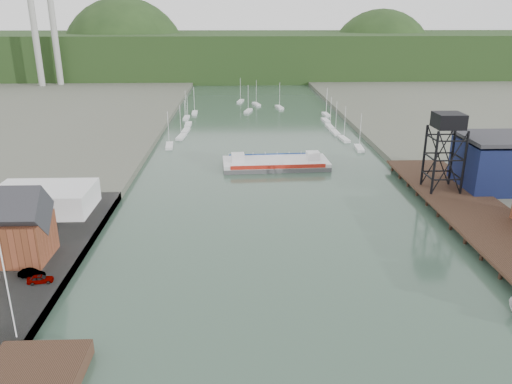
{
  "coord_description": "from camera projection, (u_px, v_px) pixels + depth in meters",
  "views": [
    {
      "loc": [
        -7.16,
        -39.45,
        36.51
      ],
      "look_at": [
        -3.89,
        52.17,
        4.0
      ],
      "focal_mm": 35.0,
      "sensor_mm": 36.0,
      "label": 1
    }
  ],
  "objects": [
    {
      "name": "chain_ferry",
      "position": [
        276.0,
        163.0,
        126.7
      ],
      "size": [
        27.1,
        12.13,
        3.83
      ],
      "rotation": [
        0.0,
        0.0,
        0.05
      ],
      "color": "#4B4C4E",
      "rests_on": "ground"
    },
    {
      "name": "flagpole",
      "position": [
        8.0,
        291.0,
        55.37
      ],
      "size": [
        0.16,
        0.16,
        12.0
      ],
      "primitive_type": "cylinder",
      "color": "silver",
      "rests_on": "west_quay"
    },
    {
      "name": "marina_sailboats",
      "position": [
        258.0,
        122.0,
        179.91
      ],
      "size": [
        57.71,
        92.65,
        0.9
      ],
      "color": "silver",
      "rests_on": "ground"
    },
    {
      "name": "car_west_b",
      "position": [
        32.0,
        273.0,
        70.24
      ],
      "size": [
        3.81,
        1.99,
        1.2
      ],
      "primitive_type": "imported",
      "rotation": [
        0.0,
        0.0,
        1.36
      ],
      "color": "#999999",
      "rests_on": "west_quay"
    },
    {
      "name": "distant_hills",
      "position": [
        242.0,
        57.0,
        329.85
      ],
      "size": [
        500.0,
        120.0,
        80.0
      ],
      "color": "#1D3116",
      "rests_on": "ground"
    },
    {
      "name": "white_shed",
      "position": [
        44.0,
        199.0,
        93.93
      ],
      "size": [
        18.0,
        12.0,
        4.5
      ],
      "primitive_type": "cube",
      "color": "silver",
      "rests_on": "west_quay"
    },
    {
      "name": "car_west_a",
      "position": [
        40.0,
        279.0,
        68.8
      ],
      "size": [
        3.65,
        1.95,
        1.18
      ],
      "primitive_type": "imported",
      "rotation": [
        0.0,
        0.0,
        1.74
      ],
      "color": "#999999",
      "rests_on": "west_quay"
    },
    {
      "name": "lift_tower",
      "position": [
        448.0,
        125.0,
        100.18
      ],
      "size": [
        6.5,
        6.5,
        16.0
      ],
      "color": "black",
      "rests_on": "east_pier"
    },
    {
      "name": "smokestacks",
      "position": [
        44.0,
        29.0,
        255.01
      ],
      "size": [
        11.2,
        8.2,
        60.0
      ],
      "color": "#A1A09B",
      "rests_on": "ground"
    },
    {
      "name": "blue_shed",
      "position": [
        509.0,
        163.0,
        105.44
      ],
      "size": [
        20.5,
        14.5,
        11.3
      ],
      "color": "black",
      "rests_on": "east_land"
    },
    {
      "name": "harbor_building",
      "position": [
        7.0,
        231.0,
        74.41
      ],
      "size": [
        12.2,
        8.2,
        8.9
      ],
      "color": "#5E2F1B",
      "rests_on": "west_quay"
    },
    {
      "name": "east_pier",
      "position": [
        477.0,
        213.0,
        92.6
      ],
      "size": [
        14.0,
        70.0,
        2.45
      ],
      "color": "black",
      "rests_on": "ground"
    }
  ]
}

